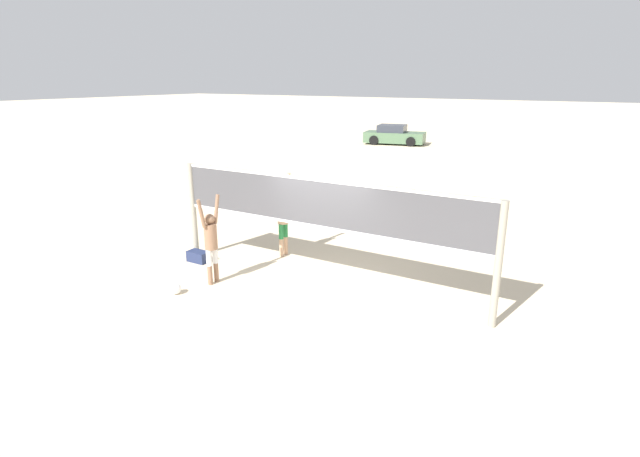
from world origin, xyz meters
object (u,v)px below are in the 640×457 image
object	(u,v)px
volleyball_net	(320,214)
player_spiker	(211,239)
player_blocker	(283,214)
parked_car_near	(394,135)
volleyball	(176,289)
gear_bag	(198,256)

from	to	relation	value
volleyball_net	player_spiker	bearing A→B (deg)	-152.77
volleyball_net	player_blocker	size ratio (longest dim) A/B	3.56
player_spiker	parked_car_near	distance (m)	25.56
volleyball_net	player_spiker	distance (m)	2.49
volleyball	volleyball_net	bearing A→B (deg)	39.24
volleyball	parked_car_near	size ratio (longest dim) A/B	0.05
volleyball_net	player_blocker	bearing A→B (deg)	146.37
player_spiker	volleyball	xyz separation A→B (m)	(-0.28, -0.87, -0.93)
volleyball_net	volleyball	xyz separation A→B (m)	(-2.42, -1.98, -1.54)
volleyball_net	parked_car_near	size ratio (longest dim) A/B	1.75
volleyball_net	player_spiker	world-z (taller)	volleyball_net
gear_bag	player_spiker	bearing A→B (deg)	-33.42
volleyball_net	player_blocker	xyz separation A→B (m)	(-1.83, 1.21, -0.53)
player_spiker	player_blocker	size ratio (longest dim) A/B	0.93
player_spiker	parked_car_near	xyz separation A→B (m)	(-6.02, 24.83, -0.45)
player_blocker	gear_bag	xyz separation A→B (m)	(-1.58, -1.49, -0.99)
volleyball_net	parked_car_near	bearing A→B (deg)	108.99
volleyball_net	player_spiker	size ratio (longest dim) A/B	3.81
volleyball_net	gear_bag	size ratio (longest dim) A/B	14.02
volleyball_net	volleyball	bearing A→B (deg)	-140.76
player_blocker	volleyball_net	bearing A→B (deg)	56.37
player_spiker	volleyball	bearing A→B (deg)	162.41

